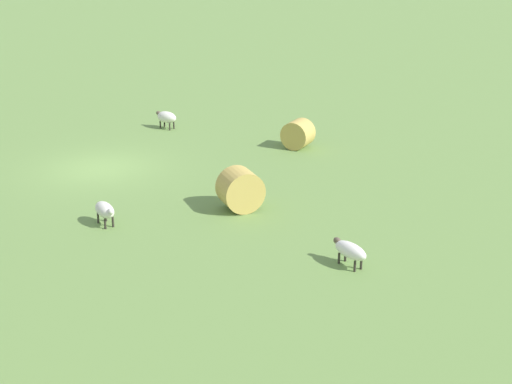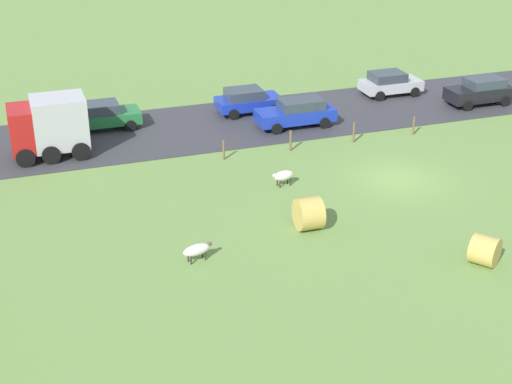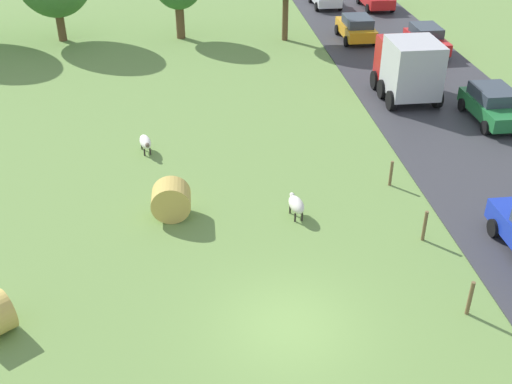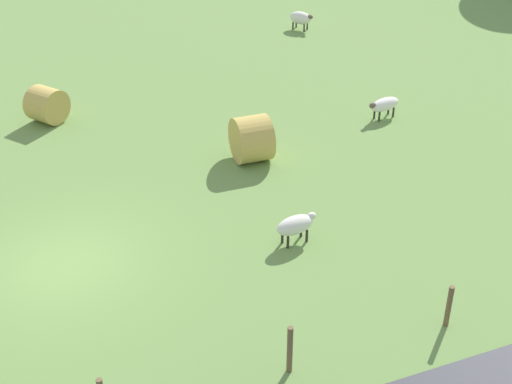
% 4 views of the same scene
% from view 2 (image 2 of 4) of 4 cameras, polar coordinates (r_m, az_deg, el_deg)
% --- Properties ---
extents(ground_plane, '(160.00, 160.00, 0.00)m').
position_cam_2_polar(ground_plane, '(37.77, 10.79, 0.93)').
color(ground_plane, '#6B8E47').
extents(road_strip, '(8.00, 80.00, 0.06)m').
position_cam_2_polar(road_strip, '(46.38, 4.58, 5.99)').
color(road_strip, '#38383D').
rests_on(road_strip, ground_plane).
extents(sheep_0, '(0.69, 1.31, 0.72)m').
position_cam_2_polar(sheep_0, '(29.93, -4.52, -4.42)').
color(sheep_0, white).
rests_on(sheep_0, ground_plane).
extents(sheep_3, '(0.64, 1.19, 0.77)m').
position_cam_2_polar(sheep_3, '(36.28, 2.11, 1.25)').
color(sheep_3, silver).
rests_on(sheep_3, ground_plane).
extents(hay_bale_0, '(1.53, 1.57, 1.21)m').
position_cam_2_polar(hay_bale_0, '(30.93, 17.06, -4.28)').
color(hay_bale_0, tan).
rests_on(hay_bale_0, ground_plane).
extents(hay_bale_1, '(1.46, 1.09, 1.43)m').
position_cam_2_polar(hay_bale_1, '(32.24, 4.05, -1.66)').
color(hay_bale_1, tan).
rests_on(hay_bale_1, ground_plane).
extents(fence_post_0, '(0.12, 0.12, 1.08)m').
position_cam_2_polar(fence_post_0, '(43.67, 11.95, 4.98)').
color(fence_post_0, brown).
rests_on(fence_post_0, ground_plane).
extents(fence_post_1, '(0.12, 0.12, 1.18)m').
position_cam_2_polar(fence_post_1, '(41.92, 7.48, 4.53)').
color(fence_post_1, brown).
rests_on(fence_post_1, ground_plane).
extents(fence_post_2, '(0.12, 0.12, 1.17)m').
position_cam_2_polar(fence_post_2, '(40.46, 2.65, 3.94)').
color(fence_post_2, brown).
rests_on(fence_post_2, ground_plane).
extents(fence_post_3, '(0.12, 0.12, 1.07)m').
position_cam_2_polar(fence_post_3, '(39.33, -2.48, 3.22)').
color(fence_post_3, brown).
rests_on(fence_post_3, ground_plane).
extents(truck_0, '(2.68, 3.96, 3.15)m').
position_cam_2_polar(truck_0, '(40.77, -15.50, 4.93)').
color(truck_0, '#B21919').
rests_on(truck_0, road_strip).
extents(car_0, '(1.98, 4.21, 1.67)m').
position_cam_2_polar(car_0, '(49.71, 16.76, 7.40)').
color(car_0, black).
rests_on(car_0, road_strip).
extents(car_1, '(2.12, 4.07, 1.55)m').
position_cam_2_polar(car_1, '(44.34, -11.60, 5.77)').
color(car_1, '#237238').
rests_on(car_1, road_strip).
extents(car_5, '(2.05, 4.59, 1.60)m').
position_cam_2_polar(car_5, '(43.90, 3.12, 6.10)').
color(car_5, '#1933B2').
rests_on(car_5, road_strip).
extents(car_6, '(2.16, 3.93, 1.51)m').
position_cam_2_polar(car_6, '(46.11, -0.67, 7.03)').
color(car_6, '#1933B2').
rests_on(car_6, road_strip).
extents(car_7, '(2.14, 3.92, 1.53)m').
position_cam_2_polar(car_7, '(50.28, 10.18, 8.20)').
color(car_7, '#B7B7BC').
rests_on(car_7, road_strip).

